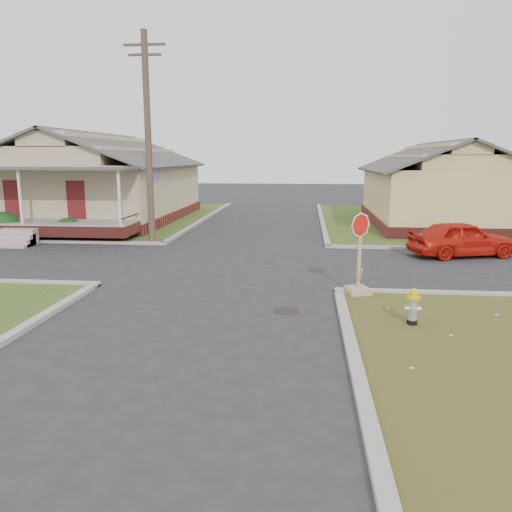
# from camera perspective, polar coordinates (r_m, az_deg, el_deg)

# --- Properties ---
(ground) EXTENTS (120.00, 120.00, 0.00)m
(ground) POSITION_cam_1_polar(r_m,az_deg,el_deg) (13.40, -5.86, -5.35)
(ground) COLOR #242426
(ground) RESTS_ON ground
(verge_far_left) EXTENTS (19.00, 19.00, 0.05)m
(verge_far_left) POSITION_cam_1_polar(r_m,az_deg,el_deg) (34.55, -21.26, 4.21)
(verge_far_left) COLOR #2E491A
(verge_far_left) RESTS_ON ground
(curbs) EXTENTS (80.00, 40.00, 0.12)m
(curbs) POSITION_cam_1_polar(r_m,az_deg,el_deg) (18.17, -2.72, -0.87)
(curbs) COLOR #A09B91
(curbs) RESTS_ON ground
(manhole) EXTENTS (0.64, 0.64, 0.01)m
(manhole) POSITION_cam_1_polar(r_m,az_deg,el_deg) (12.67, 3.53, -6.27)
(manhole) COLOR black
(manhole) RESTS_ON ground
(corner_house) EXTENTS (10.10, 15.50, 5.30)m
(corner_house) POSITION_cam_1_polar(r_m,az_deg,el_deg) (31.90, -17.77, 7.99)
(corner_house) COLOR maroon
(corner_house) RESTS_ON ground
(side_house_yellow) EXTENTS (7.60, 11.60, 4.70)m
(side_house_yellow) POSITION_cam_1_polar(r_m,az_deg,el_deg) (30.03, 20.11, 7.49)
(side_house_yellow) COLOR maroon
(side_house_yellow) RESTS_ON ground
(utility_pole) EXTENTS (1.80, 0.28, 9.00)m
(utility_pole) POSITION_cam_1_polar(r_m,az_deg,el_deg) (22.55, -12.23, 13.17)
(utility_pole) COLOR #48382A
(utility_pole) RESTS_ON ground
(fire_hydrant) EXTENTS (0.32, 0.32, 0.85)m
(fire_hydrant) POSITION_cam_1_polar(r_m,az_deg,el_deg) (11.95, 17.51, -5.32)
(fire_hydrant) COLOR black
(fire_hydrant) RESTS_ON ground
(stop_sign) EXTENTS (0.65, 0.63, 2.29)m
(stop_sign) POSITION_cam_1_polar(r_m,az_deg,el_deg) (14.20, 11.62, -2.30)
(stop_sign) COLOR tan
(stop_sign) RESTS_ON ground
(red_sedan) EXTENTS (4.38, 2.69, 1.39)m
(red_sedan) POSITION_cam_1_polar(r_m,az_deg,el_deg) (20.94, 22.48, 1.84)
(red_sedan) COLOR red
(red_sedan) RESTS_ON ground
(hedge_left) EXTENTS (1.58, 1.29, 1.21)m
(hedge_left) POSITION_cam_1_polar(r_m,az_deg,el_deg) (26.12, -27.00, 3.09)
(hedge_left) COLOR #123413
(hedge_left) RESTS_ON verge_far_left
(hedge_right) EXTENTS (1.33, 1.09, 1.02)m
(hedge_right) POSITION_cam_1_polar(r_m,az_deg,el_deg) (24.91, -20.67, 3.03)
(hedge_right) COLOR #123413
(hedge_right) RESTS_ON verge_far_left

